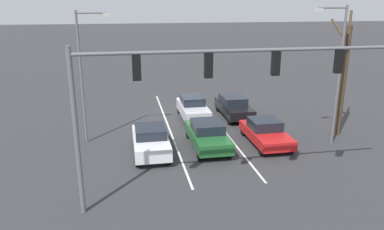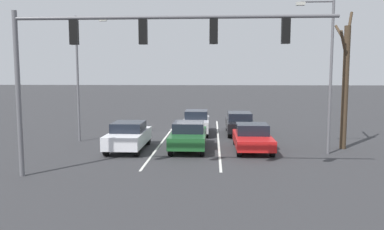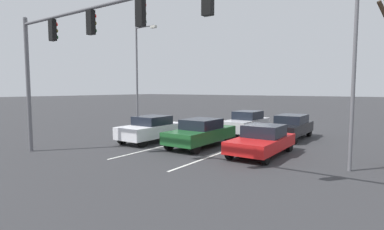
# 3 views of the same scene
# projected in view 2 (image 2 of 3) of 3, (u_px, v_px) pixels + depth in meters

# --- Properties ---
(ground_plane) EXTENTS (240.00, 240.00, 0.00)m
(ground_plane) POSITION_uv_depth(u_px,v_px,m) (194.00, 131.00, 27.48)
(ground_plane) COLOR #333335
(lane_stripe_left_divider) EXTENTS (0.12, 17.58, 0.01)m
(lane_stripe_left_divider) POSITION_uv_depth(u_px,v_px,m) (218.00, 138.00, 24.61)
(lane_stripe_left_divider) COLOR silver
(lane_stripe_left_divider) RESTS_ON ground_plane
(lane_stripe_center_divider) EXTENTS (0.12, 17.58, 0.01)m
(lane_stripe_center_divider) POSITION_uv_depth(u_px,v_px,m) (166.00, 137.00, 24.80)
(lane_stripe_center_divider) COLOR silver
(lane_stripe_center_divider) RESTS_ON ground_plane
(car_red_leftlane_front) EXTENTS (1.94, 4.36, 1.43)m
(car_red_leftlane_front) POSITION_uv_depth(u_px,v_px,m) (252.00, 137.00, 20.57)
(car_red_leftlane_front) COLOR red
(car_red_leftlane_front) RESTS_ON ground_plane
(car_white_rightlane_front) EXTENTS (1.87, 4.31, 1.54)m
(car_white_rightlane_front) POSITION_uv_depth(u_px,v_px,m) (129.00, 136.00, 20.63)
(car_white_rightlane_front) COLOR silver
(car_white_rightlane_front) RESTS_ON ground_plane
(car_darkgreen_midlane_front) EXTENTS (1.90, 4.65, 1.52)m
(car_darkgreen_midlane_front) POSITION_uv_depth(u_px,v_px,m) (189.00, 135.00, 20.79)
(car_darkgreen_midlane_front) COLOR #1E5928
(car_darkgreen_midlane_front) RESTS_ON ground_plane
(car_black_leftlane_second) EXTENTS (1.83, 4.50, 1.50)m
(car_black_leftlane_second) POSITION_uv_depth(u_px,v_px,m) (240.00, 123.00, 26.10)
(car_black_leftlane_second) COLOR black
(car_black_leftlane_second) RESTS_ON ground_plane
(car_silver_midlane_second) EXTENTS (1.77, 4.45, 1.62)m
(car_silver_midlane_second) POSITION_uv_depth(u_px,v_px,m) (196.00, 122.00, 26.25)
(car_silver_midlane_second) COLOR silver
(car_silver_midlane_second) RESTS_ON ground_plane
(traffic_signal_gantry) EXTENTS (12.60, 0.37, 6.65)m
(traffic_signal_gantry) POSITION_uv_depth(u_px,v_px,m) (127.00, 48.00, 14.56)
(traffic_signal_gantry) COLOR slate
(traffic_signal_gantry) RESTS_ON ground_plane
(street_lamp_right_shoulder) EXTENTS (1.95, 0.24, 7.68)m
(street_lamp_right_shoulder) POSITION_uv_depth(u_px,v_px,m) (81.00, 70.00, 22.91)
(street_lamp_right_shoulder) COLOR slate
(street_lamp_right_shoulder) RESTS_ON ground_plane
(street_lamp_left_shoulder) EXTENTS (1.94, 0.24, 7.96)m
(street_lamp_left_shoulder) POSITION_uv_depth(u_px,v_px,m) (327.00, 66.00, 19.15)
(street_lamp_left_shoulder) COLOR slate
(street_lamp_left_shoulder) RESTS_ON ground_plane
(bare_tree_near) EXTENTS (1.22, 2.97, 7.63)m
(bare_tree_near) POSITION_uv_depth(u_px,v_px,m) (345.00, 80.00, 20.70)
(bare_tree_near) COLOR #423323
(bare_tree_near) RESTS_ON ground_plane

